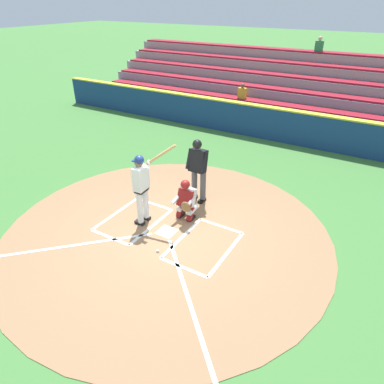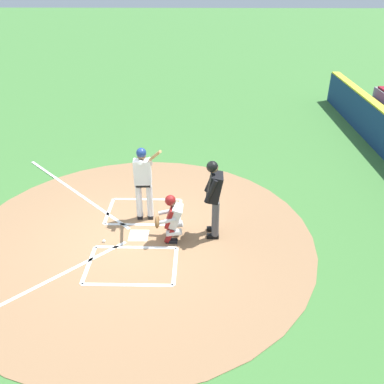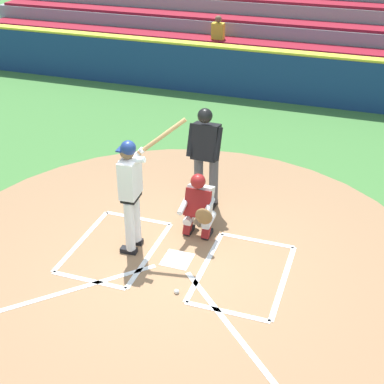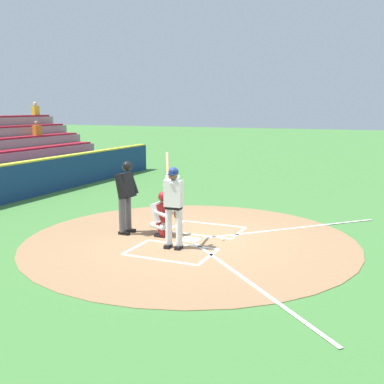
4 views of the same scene
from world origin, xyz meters
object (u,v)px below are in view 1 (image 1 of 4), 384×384
at_px(catcher, 186,199).
at_px(baseball, 158,251).
at_px(batter, 142,185).
at_px(plate_umpire, 198,167).

relative_size(catcher, baseball, 15.27).
height_order(batter, catcher, batter).
distance_m(batter, catcher, 1.20).
height_order(catcher, baseball, catcher).
relative_size(catcher, plate_umpire, 0.61).
xyz_separation_m(catcher, plate_umpire, (0.19, -0.94, 0.49)).
bearing_deg(catcher, plate_umpire, -78.39).
relative_size(batter, baseball, 28.76).
bearing_deg(batter, catcher, -140.14).
distance_m(batter, baseball, 1.68).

